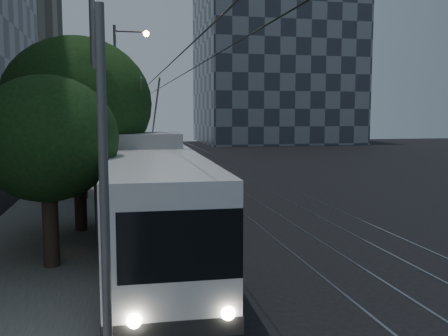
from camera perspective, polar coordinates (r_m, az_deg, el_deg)
name	(u,v)px	position (r m, az deg, el deg)	size (l,w,h in m)	color
ground	(261,234)	(18.68, 4.22, -7.49)	(120.00, 120.00, 0.00)	black
sidewalk	(86,173)	(37.75, -15.53, -0.56)	(5.00, 90.00, 0.15)	slate
tram_rails	(220,171)	(38.43, -0.49, -0.30)	(4.52, 90.00, 0.02)	gray
overhead_wires	(120,126)	(37.43, -11.82, 4.70)	(2.23, 90.00, 6.00)	black
building_distant_right	(275,62)	(76.38, 5.84, 11.98)	(22.00, 18.00, 24.00)	#353944
trolleybus	(156,204)	(15.23, -7.79, -4.05)	(2.92, 12.61, 5.63)	silver
pickup_silver	(160,174)	(29.58, -7.34, -0.73)	(2.79, 6.06, 1.68)	#AFB2B7
car_white_a	(138,172)	(31.65, -9.77, -0.42)	(1.84, 4.57, 1.56)	#B7B8BC
car_white_b	(148,159)	(41.03, -8.70, 1.01)	(1.94, 4.78, 1.39)	silver
car_white_c	(138,159)	(42.12, -9.80, 1.06)	(1.37, 3.94, 1.30)	#B9B9BD
car_white_d	(143,150)	(51.23, -9.25, 2.09)	(1.73, 4.29, 1.46)	silver
tree_0	(47,139)	(14.56, -19.55, 3.11)	(3.88, 3.88, 5.50)	black
tree_1	(77,104)	(18.78, -16.42, 7.01)	(5.31, 5.31, 7.17)	black
tree_2	(81,110)	(25.95, -16.04, 6.42)	(5.01, 5.01, 6.87)	black
tree_3	(98,112)	(36.82, -14.24, 6.18)	(4.55, 4.55, 6.54)	black
tree_4	(102,113)	(45.21, -13.82, 6.12)	(5.74, 5.74, 7.01)	black
tree_5	(99,115)	(54.17, -14.04, 5.86)	(3.82, 3.82, 5.93)	black
streetlamp_near	(107,78)	(16.61, -13.23, 10.02)	(2.25, 0.44, 9.17)	#5E5E61
streetlamp_far	(122,86)	(37.25, -11.61, 9.19)	(2.56, 0.44, 10.67)	#5E5E61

